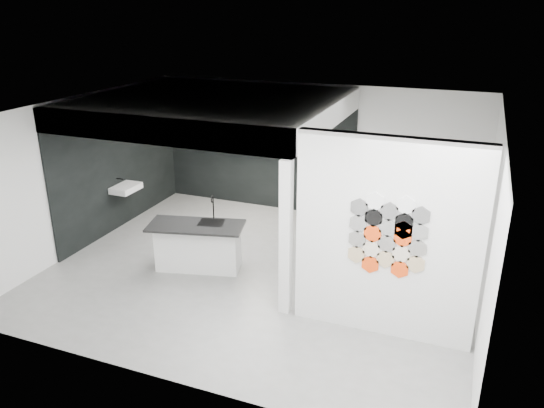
{
  "coord_description": "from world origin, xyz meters",
  "views": [
    {
      "loc": [
        3.14,
        -7.46,
        4.33
      ],
      "look_at": [
        0.1,
        0.3,
        1.15
      ],
      "focal_mm": 35.0,
      "sensor_mm": 36.0,
      "label": 1
    }
  ],
  "objects": [
    {
      "name": "floor",
      "position": [
        0.0,
        0.0,
        -0.01
      ],
      "size": [
        7.0,
        6.0,
        0.01
      ],
      "primitive_type": "cube",
      "color": "slate"
    },
    {
      "name": "partition_panel",
      "position": [
        2.23,
        -1.0,
        1.4
      ],
      "size": [
        2.45,
        0.15,
        2.8
      ],
      "primitive_type": "cube",
      "color": "silver",
      "rests_on": "floor"
    },
    {
      "name": "bay_clad_back",
      "position": [
        -1.3,
        2.97,
        1.18
      ],
      "size": [
        4.4,
        0.04,
        2.35
      ],
      "primitive_type": "cube",
      "color": "black",
      "rests_on": "floor"
    },
    {
      "name": "bay_clad_left",
      "position": [
        -3.47,
        1.0,
        1.18
      ],
      "size": [
        0.04,
        4.0,
        2.35
      ],
      "primitive_type": "cube",
      "color": "black",
      "rests_on": "floor"
    },
    {
      "name": "bulkhead",
      "position": [
        -1.3,
        1.0,
        2.55
      ],
      "size": [
        4.4,
        4.0,
        0.4
      ],
      "primitive_type": "cube",
      "color": "silver",
      "rests_on": "corner_column"
    },
    {
      "name": "corner_column",
      "position": [
        0.82,
        -1.0,
        1.18
      ],
      "size": [
        0.16,
        0.16,
        2.35
      ],
      "primitive_type": "cube",
      "color": "silver",
      "rests_on": "floor"
    },
    {
      "name": "fascia_beam",
      "position": [
        -1.3,
        -0.92,
        2.55
      ],
      "size": [
        4.4,
        0.16,
        0.4
      ],
      "primitive_type": "cube",
      "color": "silver",
      "rests_on": "corner_column"
    },
    {
      "name": "wall_basin",
      "position": [
        -3.24,
        0.8,
        0.85
      ],
      "size": [
        0.4,
        0.6,
        0.12
      ],
      "primitive_type": "cube",
      "color": "silver",
      "rests_on": "bay_clad_left"
    },
    {
      "name": "display_shelf",
      "position": [
        -1.2,
        2.87,
        1.3
      ],
      "size": [
        3.0,
        0.15,
        0.04
      ],
      "primitive_type": "cube",
      "color": "black",
      "rests_on": "bay_clad_back"
    },
    {
      "name": "kitchen_island",
      "position": [
        -1.04,
        -0.26,
        0.43
      ],
      "size": [
        1.72,
        1.07,
        1.29
      ],
      "rotation": [
        0.0,
        0.0,
        0.24
      ],
      "color": "silver",
      "rests_on": "floor"
    },
    {
      "name": "stockpot",
      "position": [
        -2.18,
        2.87,
        1.41
      ],
      "size": [
        0.29,
        0.29,
        0.19
      ],
      "primitive_type": "cylinder",
      "rotation": [
        0.0,
        0.0,
        -0.31
      ],
      "color": "black",
      "rests_on": "display_shelf"
    },
    {
      "name": "kettle",
      "position": [
        -0.35,
        2.87,
        1.39
      ],
      "size": [
        0.21,
        0.21,
        0.14
      ],
      "primitive_type": "ellipsoid",
      "rotation": [
        0.0,
        0.0,
        0.29
      ],
      "color": "black",
      "rests_on": "display_shelf"
    },
    {
      "name": "glass_bowl",
      "position": [
        0.15,
        2.87,
        1.38
      ],
      "size": [
        0.2,
        0.2,
        0.11
      ],
      "primitive_type": "cylinder",
      "rotation": [
        0.0,
        0.0,
        -0.27
      ],
      "color": "gray",
      "rests_on": "display_shelf"
    },
    {
      "name": "glass_vase",
      "position": [
        0.15,
        2.87,
        1.4
      ],
      "size": [
        0.11,
        0.11,
        0.16
      ],
      "primitive_type": "cylinder",
      "rotation": [
        0.0,
        0.0,
        0.02
      ],
      "color": "gray",
      "rests_on": "display_shelf"
    },
    {
      "name": "bottle_dark",
      "position": [
        -1.62,
        2.87,
        1.39
      ],
      "size": [
        0.06,
        0.06,
        0.14
      ],
      "primitive_type": "cylinder",
      "rotation": [
        0.0,
        0.0,
        0.09
      ],
      "color": "black",
      "rests_on": "display_shelf"
    },
    {
      "name": "utensil_cup",
      "position": [
        -2.23,
        2.87,
        1.37
      ],
      "size": [
        0.1,
        0.1,
        0.1
      ],
      "primitive_type": "cylinder",
      "rotation": [
        0.0,
        0.0,
        0.31
      ],
      "color": "black",
      "rests_on": "display_shelf"
    },
    {
      "name": "hex_tile_cluster",
      "position": [
        2.26,
        -1.09,
        1.5
      ],
      "size": [
        1.04,
        0.02,
        1.16
      ],
      "color": "tan",
      "rests_on": "partition_panel"
    }
  ]
}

